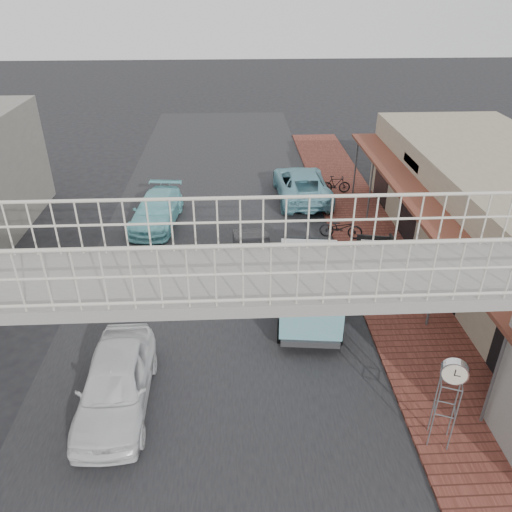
{
  "coord_description": "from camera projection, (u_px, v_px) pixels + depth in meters",
  "views": [
    {
      "loc": [
        0.76,
        -11.68,
        9.97
      ],
      "look_at": [
        1.46,
        2.75,
        1.8
      ],
      "focal_mm": 35.0,
      "sensor_mm": 36.0,
      "label": 1
    }
  ],
  "objects": [
    {
      "name": "footbridge",
      "position": [
        200.0,
        363.0,
        9.99
      ],
      "size": [
        16.4,
        2.4,
        6.34
      ],
      "color": "gray",
      "rests_on": "ground"
    },
    {
      "name": "ground",
      "position": [
        212.0,
        354.0,
        15.03
      ],
      "size": [
        120.0,
        120.0,
        0.0
      ],
      "primitive_type": "plane",
      "color": "black",
      "rests_on": "ground"
    },
    {
      "name": "angkot_curb",
      "position": [
        302.0,
        184.0,
        25.12
      ],
      "size": [
        2.63,
        5.47,
        1.5
      ],
      "primitive_type": "imported",
      "rotation": [
        0.0,
        0.0,
        3.17
      ],
      "color": "#6DAEBD",
      "rests_on": "ground"
    },
    {
      "name": "motorcycle_near",
      "position": [
        341.0,
        228.0,
        21.22
      ],
      "size": [
        1.92,
        1.04,
        0.96
      ],
      "primitive_type": "imported",
      "rotation": [
        0.0,
        0.0,
        1.34
      ],
      "color": "black",
      "rests_on": "sidewalk"
    },
    {
      "name": "angkot_far",
      "position": [
        157.0,
        210.0,
        22.56
      ],
      "size": [
        2.3,
        4.71,
        1.32
      ],
      "primitive_type": "imported",
      "rotation": [
        0.0,
        0.0,
        -0.1
      ],
      "color": "#7DD2D9",
      "rests_on": "ground"
    },
    {
      "name": "sidewalk",
      "position": [
        396.0,
        292.0,
        17.89
      ],
      "size": [
        3.0,
        40.0,
        0.1
      ],
      "primitive_type": "cube",
      "color": "brown",
      "rests_on": "ground"
    },
    {
      "name": "angkot_van",
      "position": [
        309.0,
        282.0,
        16.06
      ],
      "size": [
        2.37,
        4.46,
        2.1
      ],
      "rotation": [
        0.0,
        0.0,
        -0.11
      ],
      "color": "black",
      "rests_on": "ground"
    },
    {
      "name": "dark_sedan",
      "position": [
        253.0,
        257.0,
        18.91
      ],
      "size": [
        1.54,
        3.91,
        1.27
      ],
      "primitive_type": "imported",
      "rotation": [
        0.0,
        0.0,
        0.05
      ],
      "color": "black",
      "rests_on": "ground"
    },
    {
      "name": "road_strip",
      "position": [
        212.0,
        354.0,
        15.03
      ],
      "size": [
        10.0,
        60.0,
        0.01
      ],
      "primitive_type": "cube",
      "color": "black",
      "rests_on": "ground"
    },
    {
      "name": "motorcycle_far",
      "position": [
        336.0,
        184.0,
        25.64
      ],
      "size": [
        1.52,
        0.45,
        0.91
      ],
      "primitive_type": "imported",
      "rotation": [
        0.0,
        0.0,
        1.56
      ],
      "color": "black",
      "rests_on": "sidewalk"
    },
    {
      "name": "white_hatchback",
      "position": [
        116.0,
        383.0,
        12.92
      ],
      "size": [
        1.81,
        4.37,
        1.48
      ],
      "primitive_type": "imported",
      "rotation": [
        0.0,
        0.0,
        0.02
      ],
      "color": "white",
      "rests_on": "ground"
    },
    {
      "name": "street_clock",
      "position": [
        453.0,
        376.0,
        11.11
      ],
      "size": [
        0.65,
        0.61,
        2.5
      ],
      "rotation": [
        0.0,
        0.0,
        -0.37
      ],
      "color": "#59595B",
      "rests_on": "sidewalk"
    },
    {
      "name": "arrow_sign",
      "position": [
        394.0,
        249.0,
        15.92
      ],
      "size": [
        1.65,
        1.08,
        2.74
      ],
      "rotation": [
        0.0,
        0.0,
        -0.21
      ],
      "color": "#59595B",
      "rests_on": "sidewalk"
    }
  ]
}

